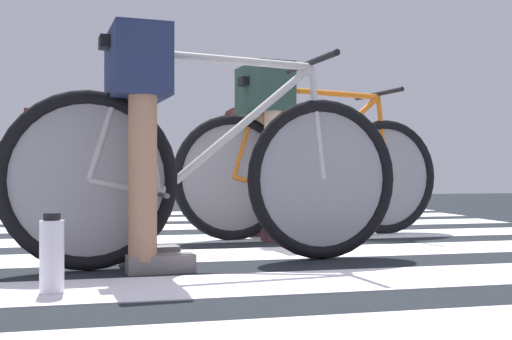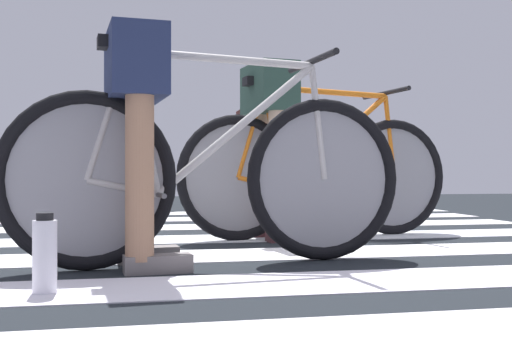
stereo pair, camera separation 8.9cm
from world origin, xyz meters
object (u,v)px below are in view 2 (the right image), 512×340
object	(u,v)px
bicycle_4_of_4	(85,172)
water_bottle	(45,255)
bicycle_2_of_4	(319,173)
bicycle_1_of_4	(211,173)
cyclist_2_of_4	(270,126)
cyclist_3_of_4	(251,146)
bicycle_3_of_4	(283,172)
cyclist_1_of_4	(137,114)
cyclist_4_of_4	(51,146)

from	to	relation	value
bicycle_4_of_4	water_bottle	xyz separation A→B (m)	(0.15, -4.24, -0.26)
bicycle_2_of_4	bicycle_4_of_4	bearing A→B (deg)	110.63
water_bottle	bicycle_1_of_4	bearing A→B (deg)	40.48
cyclist_2_of_4	cyclist_3_of_4	size ratio (longest dim) A/B	1.03
cyclist_3_of_4	bicycle_4_of_4	bearing A→B (deg)	164.86
cyclist_2_of_4	bicycle_3_of_4	distance (m)	2.46
bicycle_4_of_4	water_bottle	distance (m)	4.26
water_bottle	bicycle_4_of_4	bearing A→B (deg)	91.99
cyclist_1_of_4	water_bottle	size ratio (longest dim) A/B	3.71
bicycle_1_of_4	water_bottle	size ratio (longest dim) A/B	6.67
bicycle_3_of_4	cyclist_4_of_4	bearing A→B (deg)	169.16
bicycle_1_of_4	water_bottle	xyz separation A→B (m)	(-0.61, -0.52, -0.26)
cyclist_1_of_4	water_bottle	xyz separation A→B (m)	(-0.30, -0.48, -0.50)
cyclist_4_of_4	bicycle_1_of_4	bearing A→B (deg)	-74.38
cyclist_1_of_4	bicycle_3_of_4	size ratio (longest dim) A/B	0.56
cyclist_1_of_4	cyclist_2_of_4	xyz separation A→B (m)	(0.77, 0.96, 0.03)
cyclist_3_of_4	water_bottle	xyz separation A→B (m)	(-1.42, -3.80, -0.51)
water_bottle	bicycle_3_of_4	bearing A→B (deg)	65.53
cyclist_2_of_4	bicycle_4_of_4	size ratio (longest dim) A/B	0.58
cyclist_3_of_4	cyclist_2_of_4	bearing A→B (deg)	-97.81
bicycle_3_of_4	cyclist_4_of_4	distance (m)	2.25
bicycle_3_of_4	cyclist_1_of_4	bearing A→B (deg)	-112.72
bicycle_1_of_4	bicycle_2_of_4	world-z (taller)	same
cyclist_3_of_4	bicycle_4_of_4	world-z (taller)	cyclist_3_of_4
bicycle_4_of_4	cyclist_3_of_4	bearing A→B (deg)	-16.09
cyclist_1_of_4	bicycle_2_of_4	distance (m)	1.49
cyclist_2_of_4	bicycle_1_of_4	bearing A→B (deg)	-124.78
cyclist_2_of_4	bicycle_4_of_4	distance (m)	3.06
water_bottle	cyclist_3_of_4	bearing A→B (deg)	69.55
bicycle_3_of_4	cyclist_4_of_4	world-z (taller)	cyclist_4_of_4
bicycle_1_of_4	cyclist_4_of_4	world-z (taller)	cyclist_4_of_4
cyclist_1_of_4	cyclist_3_of_4	world-z (taller)	cyclist_3_of_4
bicycle_4_of_4	cyclist_2_of_4	bearing A→B (deg)	-66.85
cyclist_1_of_4	cyclist_3_of_4	size ratio (longest dim) A/B	0.98
bicycle_1_of_4	cyclist_4_of_4	distance (m)	3.88
cyclist_3_of_4	cyclist_4_of_4	distance (m)	1.93
bicycle_1_of_4	bicycle_3_of_4	xyz separation A→B (m)	(1.12, 3.28, 0.00)
cyclist_2_of_4	bicycle_4_of_4	bearing A→B (deg)	105.17
bicycle_3_of_4	water_bottle	distance (m)	4.18
bicycle_4_of_4	cyclist_4_of_4	xyz separation A→B (m)	(-0.31, -0.00, 0.25)
bicycle_2_of_4	cyclist_3_of_4	size ratio (longest dim) A/B	1.76
bicycle_3_of_4	bicycle_4_of_4	xyz separation A→B (m)	(-1.88, 0.45, 0.00)
bicycle_1_of_4	bicycle_4_of_4	size ratio (longest dim) A/B	1.00
cyclist_1_of_4	bicycle_2_of_4	bearing A→B (deg)	36.95
bicycle_1_of_4	cyclist_4_of_4	bearing A→B (deg)	99.91
cyclist_3_of_4	cyclist_1_of_4	bearing A→B (deg)	-108.03
bicycle_1_of_4	water_bottle	distance (m)	0.84
bicycle_2_of_4	cyclist_2_of_4	bearing A→B (deg)	-180.00
bicycle_3_of_4	cyclist_3_of_4	distance (m)	0.40
bicycle_1_of_4	cyclist_3_of_4	bearing A→B (deg)	70.08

